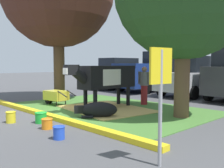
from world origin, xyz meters
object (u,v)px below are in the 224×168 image
at_px(parking_sign, 161,83).
at_px(bucket_blue, 59,132).
at_px(pickup_truck_black, 154,72).
at_px(sedan_blue, 119,74).
at_px(cow_holstein, 106,77).
at_px(calf_lying, 98,110).
at_px(person_handler, 144,85).
at_px(wheelbarrow, 56,96).
at_px(sedan_silver, 193,76).
at_px(bucket_orange, 47,123).
at_px(bucket_yellow, 11,117).
at_px(bucket_green, 41,117).

distance_m(parking_sign, bucket_blue, 2.67).
bearing_deg(pickup_truck_black, sedan_blue, -167.64).
relative_size(cow_holstein, calf_lying, 2.58).
xyz_separation_m(person_handler, bucket_blue, (1.75, -5.00, -0.66)).
height_order(wheelbarrow, parking_sign, parking_sign).
relative_size(bucket_blue, pickup_truck_black, 0.05).
bearing_deg(wheelbarrow, sedan_silver, 73.13).
relative_size(calf_lying, pickup_truck_black, 0.22).
height_order(bucket_orange, sedan_blue, sedan_blue).
distance_m(parking_sign, pickup_truck_black, 11.90).
bearing_deg(wheelbarrow, calf_lying, -6.35).
bearing_deg(person_handler, bucket_yellow, -95.87).
distance_m(cow_holstein, parking_sign, 5.33).
distance_m(bucket_yellow, bucket_blue, 2.28).
xyz_separation_m(parking_sign, bucket_orange, (-3.34, -0.10, -1.18)).
distance_m(parking_sign, bucket_green, 4.21).
height_order(bucket_yellow, sedan_silver, sedan_silver).
bearing_deg(wheelbarrow, bucket_yellow, -54.51).
bearing_deg(sedan_silver, person_handler, -86.83).
relative_size(parking_sign, bucket_green, 5.62).
xyz_separation_m(calf_lying, person_handler, (-0.62, 2.94, 0.57)).
bearing_deg(bucket_blue, sedan_blue, 128.75).
xyz_separation_m(calf_lying, sedan_blue, (-6.29, 7.18, 0.75)).
xyz_separation_m(person_handler, pickup_truck_black, (-3.14, 4.79, 0.30)).
xyz_separation_m(bucket_orange, bucket_blue, (0.97, -0.26, 0.01)).
bearing_deg(pickup_truck_black, bucket_yellow, -75.22).
bearing_deg(bucket_yellow, bucket_blue, 3.01).
height_order(person_handler, bucket_yellow, person_handler).
relative_size(cow_holstein, sedan_blue, 0.70).
xyz_separation_m(person_handler, bucket_yellow, (-0.53, -5.12, -0.65)).
xyz_separation_m(bucket_yellow, bucket_green, (0.60, 0.59, -0.01)).
relative_size(wheelbarrow, parking_sign, 0.87).
height_order(bucket_blue, sedan_silver, sedan_silver).
bearing_deg(pickup_truck_black, calf_lying, -64.04).
bearing_deg(parking_sign, calf_lying, 154.11).
xyz_separation_m(parking_sign, bucket_yellow, (-4.65, -0.48, -1.16)).
height_order(bucket_green, sedan_silver, sedan_silver).
bearing_deg(pickup_truck_black, parking_sign, -52.40).
height_order(cow_holstein, bucket_yellow, cow_holstein).
bearing_deg(sedan_blue, parking_sign, -42.21).
bearing_deg(wheelbarrow, bucket_orange, -34.49).
relative_size(bucket_blue, sedan_silver, 0.06).
relative_size(cow_holstein, bucket_orange, 10.85).
bearing_deg(bucket_yellow, cow_holstein, 87.03).
relative_size(calf_lying, wheelbarrow, 0.75).
relative_size(cow_holstein, sedan_silver, 0.70).
height_order(person_handler, bucket_blue, person_handler).
height_order(person_handler, pickup_truck_black, pickup_truck_black).
relative_size(parking_sign, bucket_yellow, 5.99).
bearing_deg(pickup_truck_black, sedan_silver, -10.91).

